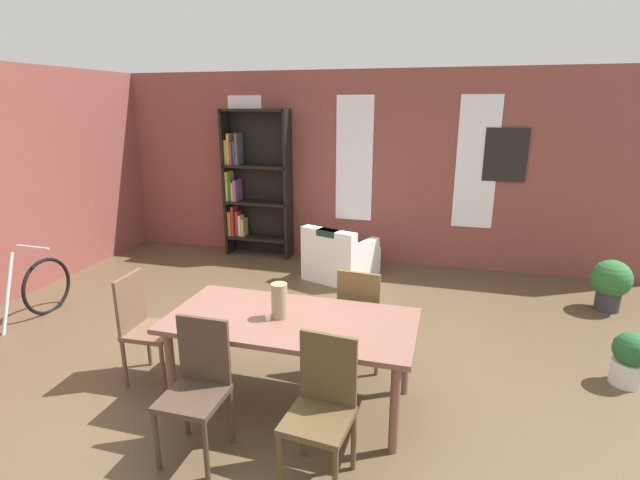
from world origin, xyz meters
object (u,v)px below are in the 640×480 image
dining_chair_near_right (322,405)px  armchair_white (339,259)px  dining_chair_head_left (144,324)px  bookshelf_tall (252,184)px  bicycle_second (9,301)px  dining_chair_far_right (361,314)px  dining_table (291,328)px  potted_plant_by_shelf (630,358)px  potted_plant_corner (611,282)px  dining_chair_near_left (198,384)px  vase_on_table (279,301)px

dining_chair_near_right → armchair_white: bearing=101.6°
dining_chair_head_left → bookshelf_tall: size_ratio=0.42×
bicycle_second → dining_chair_near_right: bearing=-16.3°
dining_chair_far_right → armchair_white: bearing=108.2°
dining_table → potted_plant_by_shelf: size_ratio=4.02×
dining_chair_near_right → potted_plant_corner: (2.54, 3.38, -0.17)m
bookshelf_tall → potted_plant_by_shelf: bookshelf_tall is taller
dining_chair_near_left → potted_plant_corner: (3.42, 3.38, -0.17)m
dining_chair_head_left → dining_chair_far_right: size_ratio=1.00×
bookshelf_tall → bicycle_second: size_ratio=1.39×
dining_chair_near_right → bicycle_second: (-3.73, 1.09, -0.18)m
vase_on_table → potted_plant_by_shelf: vase_on_table is taller
bookshelf_tall → potted_plant_corner: size_ratio=3.73×
bookshelf_tall → dining_chair_far_right: bearing=-51.6°
dining_chair_near_right → dining_chair_head_left: (-1.77, 0.69, 0.00)m
vase_on_table → bicycle_second: vase_on_table is taller
bookshelf_tall → armchair_white: bookshelf_tall is taller
bookshelf_tall → armchair_white: size_ratio=2.22×
potted_plant_corner → bookshelf_tall: bearing=169.5°
bookshelf_tall → potted_plant_corner: bearing=-10.5°
potted_plant_corner → potted_plant_by_shelf: bearing=-99.8°
dining_chair_near_left → armchair_white: bearing=87.8°
dining_table → dining_chair_near_right: (0.44, -0.69, -0.14)m
dining_chair_far_right → potted_plant_corner: size_ratio=1.56×
vase_on_table → dining_chair_near_left: vase_on_table is taller
dining_table → dining_chair_head_left: 1.34m
bookshelf_tall → bicycle_second: bearing=-114.1°
armchair_white → potted_plant_corner: bearing=-3.4°
vase_on_table → potted_plant_corner: (3.08, 2.69, -0.53)m
dining_table → dining_chair_near_left: (-0.43, -0.69, -0.14)m
dining_chair_near_left → potted_plant_by_shelf: (3.12, 1.70, -0.26)m
dining_chair_near_right → potted_plant_corner: 4.23m
dining_chair_head_left → potted_plant_corner: size_ratio=1.56×
dining_chair_head_left → dining_chair_near_left: 1.13m
dining_table → dining_chair_far_right: size_ratio=2.02×
dining_chair_near_right → dining_chair_head_left: 1.90m
potted_plant_by_shelf → potted_plant_corner: (0.29, 1.68, 0.10)m
dining_chair_far_right → armchair_white: 2.32m
bookshelf_tall → armchair_white: 1.93m
dining_chair_near_left → potted_plant_by_shelf: 3.57m
dining_chair_head_left → dining_chair_near_left: size_ratio=1.00×
dining_chair_far_right → potted_plant_corner: dining_chair_far_right is taller
dining_table → bookshelf_tall: 4.07m
bicycle_second → armchair_white: bearing=39.6°
bookshelf_tall → potted_plant_corner: 5.00m
dining_chair_head_left → armchair_white: 3.07m
dining_chair_near_right → bicycle_second: dining_chair_near_right is taller
dining_chair_head_left → bookshelf_tall: bearing=98.5°
dining_chair_near_left → bicycle_second: size_ratio=0.58×
dining_table → potted_plant_corner: (2.98, 2.69, -0.31)m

